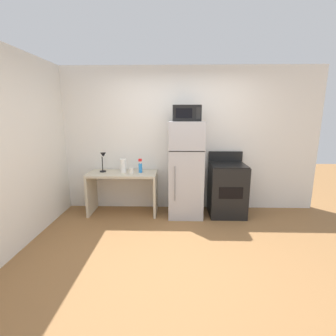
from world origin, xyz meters
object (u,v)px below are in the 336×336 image
at_px(desk, 123,185).
at_px(paper_towel_roll, 123,166).
at_px(refrigerator, 186,169).
at_px(oven_range, 227,189).
at_px(spray_bottle, 140,167).
at_px(desk_lamp, 103,159).
at_px(coffee_mug, 131,171).
at_px(microwave, 187,113).

bearing_deg(desk, paper_towel_roll, 67.43).
distance_m(refrigerator, oven_range, 0.82).
xyz_separation_m(spray_bottle, oven_range, (1.54, -0.04, -0.38)).
relative_size(desk_lamp, oven_range, 0.32).
distance_m(coffee_mug, refrigerator, 0.95).
distance_m(spray_bottle, microwave, 1.23).
height_order(paper_towel_roll, refrigerator, refrigerator).
xyz_separation_m(desk_lamp, coffee_mug, (0.51, -0.10, -0.19)).
height_order(desk, paper_towel_roll, paper_towel_roll).
xyz_separation_m(spray_bottle, coffee_mug, (-0.15, -0.08, -0.05)).
distance_m(desk, desk_lamp, 0.58).
bearing_deg(oven_range, microwave, -177.00).
relative_size(desk_lamp, microwave, 0.77).
xyz_separation_m(desk, desk_lamp, (-0.35, 0.04, 0.46)).
distance_m(paper_towel_roll, refrigerator, 1.11).
height_order(paper_towel_roll, oven_range, oven_range).
bearing_deg(oven_range, desk, 179.28).
bearing_deg(spray_bottle, paper_towel_roll, 178.80).
bearing_deg(microwave, refrigerator, 90.32).
xyz_separation_m(spray_bottle, refrigerator, (0.80, -0.06, -0.02)).
bearing_deg(paper_towel_roll, coffee_mug, -27.53).
bearing_deg(oven_range, desk_lamp, 178.32).
bearing_deg(paper_towel_roll, spray_bottle, -1.20).
bearing_deg(refrigerator, oven_range, 1.36).
bearing_deg(desk, microwave, -3.18).
relative_size(paper_towel_roll, microwave, 0.52).
bearing_deg(refrigerator, desk, 177.91).
distance_m(coffee_mug, oven_range, 1.72).
relative_size(desk, spray_bottle, 4.85).
bearing_deg(refrigerator, coffee_mug, -179.11).
distance_m(desk, paper_towel_roll, 0.34).
bearing_deg(oven_range, paper_towel_roll, 178.48).
relative_size(spray_bottle, oven_range, 0.23).
height_order(coffee_mug, microwave, microwave).
bearing_deg(spray_bottle, desk_lamp, 178.10).
distance_m(desk, oven_range, 1.86).
bearing_deg(oven_range, refrigerator, -178.64).
relative_size(coffee_mug, oven_range, 0.09).
bearing_deg(desk_lamp, spray_bottle, -1.90).
xyz_separation_m(paper_towel_roll, coffee_mug, (0.16, -0.08, -0.07)).
bearing_deg(microwave, desk, 176.82).
bearing_deg(refrigerator, paper_towel_roll, 176.55).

